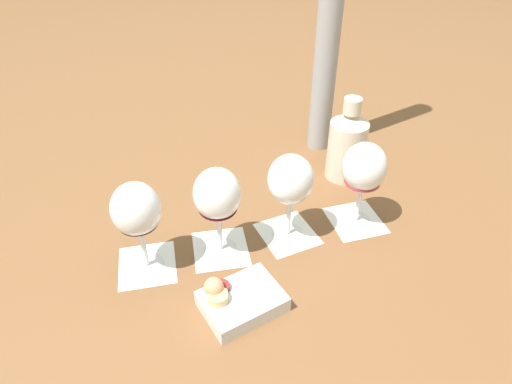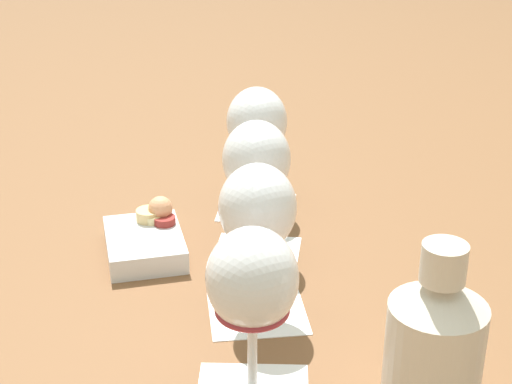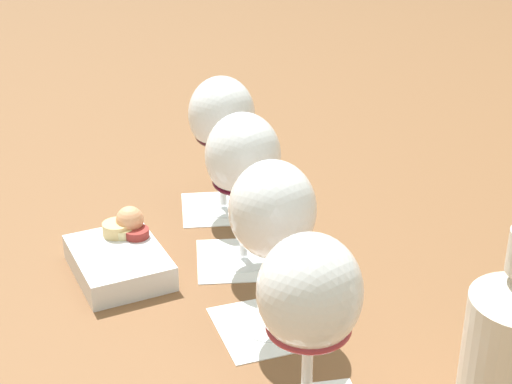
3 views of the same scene
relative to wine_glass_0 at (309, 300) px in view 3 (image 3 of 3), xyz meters
name	(u,v)px [view 3 (image 3 of 3)]	position (x,y,z in m)	size (l,w,h in m)	color
ground_plane	(259,291)	(0.20, -0.11, -0.13)	(8.00, 8.00, 0.00)	brown
tasting_card_1	(271,325)	(0.14, -0.08, -0.13)	(0.14, 0.15, 0.00)	white
tasting_card_2	(244,259)	(0.26, -0.14, -0.13)	(0.15, 0.16, 0.00)	white
tasting_card_3	(223,208)	(0.39, -0.21, -0.13)	(0.15, 0.16, 0.00)	white
wine_glass_0	(309,300)	(0.00, 0.00, 0.00)	(0.09, 0.09, 0.19)	white
wine_glass_1	(272,217)	(0.14, -0.08, 0.00)	(0.09, 0.09, 0.19)	white
wine_glass_2	(243,162)	(0.26, -0.14, 0.00)	(0.09, 0.09, 0.19)	white
wine_glass_3	(222,120)	(0.39, -0.21, 0.00)	(0.09, 0.09, 0.19)	white
snack_dish	(120,256)	(0.34, -0.01, -0.11)	(0.16, 0.13, 0.07)	silver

